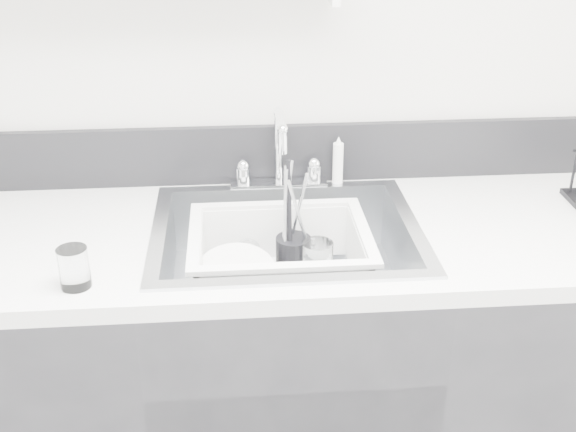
{
  "coord_description": "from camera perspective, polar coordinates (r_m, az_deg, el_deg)",
  "views": [
    {
      "loc": [
        -0.12,
        -0.34,
        1.7
      ],
      "look_at": [
        0.0,
        1.14,
        0.98
      ],
      "focal_mm": 45.0,
      "sensor_mm": 36.0,
      "label": 1
    }
  ],
  "objects": [
    {
      "name": "counter_run",
      "position": [
        1.98,
        -0.12,
        -13.03
      ],
      "size": [
        3.2,
        0.62,
        0.92
      ],
      "color": "#232326",
      "rests_on": "ground"
    },
    {
      "name": "backsplash",
      "position": [
        1.97,
        -0.84,
        4.95
      ],
      "size": [
        3.2,
        0.02,
        0.16
      ],
      "primitive_type": "cube",
      "color": "black",
      "rests_on": "counter_run"
    },
    {
      "name": "sink",
      "position": [
        1.77,
        -0.13,
        -3.67
      ],
      "size": [
        0.64,
        0.52,
        0.2
      ],
      "primitive_type": null,
      "color": "silver",
      "rests_on": "counter_run"
    },
    {
      "name": "faucet",
      "position": [
        1.92,
        -0.73,
        3.84
      ],
      "size": [
        0.26,
        0.18,
        0.23
      ],
      "color": "silver",
      "rests_on": "counter_run"
    },
    {
      "name": "side_sprayer",
      "position": [
        1.95,
        3.97,
        4.35
      ],
      "size": [
        0.03,
        0.03,
        0.14
      ],
      "primitive_type": "cylinder",
      "color": "white",
      "rests_on": "counter_run"
    },
    {
      "name": "wash_tub",
      "position": [
        1.76,
        -0.64,
        -3.62
      ],
      "size": [
        0.53,
        0.48,
        0.17
      ],
      "primitive_type": null,
      "rotation": [
        0.0,
        0.0,
        -0.35
      ],
      "color": "white",
      "rests_on": "sink"
    },
    {
      "name": "plate_stack",
      "position": [
        1.74,
        -3.93,
        -5.58
      ],
      "size": [
        0.25,
        0.24,
        0.1
      ],
      "rotation": [
        0.0,
        0.0,
        -0.42
      ],
      "color": "white",
      "rests_on": "wash_tub"
    },
    {
      "name": "utensil_cup",
      "position": [
        1.8,
        0.41,
        -3.05
      ],
      "size": [
        0.09,
        0.09,
        0.29
      ],
      "rotation": [
        0.0,
        0.0,
        0.4
      ],
      "color": "black",
      "rests_on": "wash_tub"
    },
    {
      "name": "ladle",
      "position": [
        1.79,
        -1.96,
        -4.17
      ],
      "size": [
        0.23,
        0.27,
        0.08
      ],
      "primitive_type": null,
      "rotation": [
        0.0,
        0.0,
        -0.98
      ],
      "color": "silver",
      "rests_on": "wash_tub"
    },
    {
      "name": "tumbler_in_tub",
      "position": [
        1.78,
        2.32,
        -3.72
      ],
      "size": [
        0.09,
        0.09,
        0.11
      ],
      "primitive_type": "cylinder",
      "rotation": [
        0.0,
        0.0,
        0.23
      ],
      "color": "white",
      "rests_on": "wash_tub"
    },
    {
      "name": "tumbler_counter",
      "position": [
        1.54,
        -16.56,
        -3.95
      ],
      "size": [
        0.07,
        0.07,
        0.09
      ],
      "primitive_type": "cylinder",
      "rotation": [
        0.0,
        0.0,
        -0.2
      ],
      "color": "white",
      "rests_on": "counter_run"
    },
    {
      "name": "bowl_small",
      "position": [
        1.72,
        2.11,
        -6.36
      ],
      "size": [
        0.16,
        0.16,
        0.04
      ],
      "primitive_type": "imported",
      "rotation": [
        0.0,
        0.0,
        -0.42
      ],
      "color": "white",
      "rests_on": "wash_tub"
    }
  ]
}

